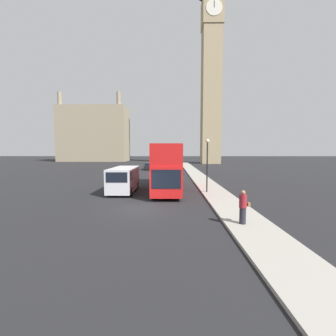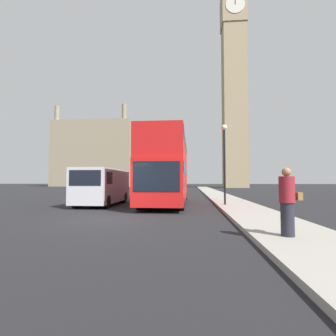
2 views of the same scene
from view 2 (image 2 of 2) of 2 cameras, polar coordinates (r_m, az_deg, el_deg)
The scene contains 9 objects.
ground_plane at distance 11.52m, azimuth -12.48°, elevation -10.68°, with size 300.00×300.00×0.00m, color black.
sidewalk_strip at distance 11.37m, azimuth 19.92°, elevation -10.31°, with size 2.56×120.00×0.15m.
clock_tower at distance 73.30m, azimuth 14.14°, elevation 20.69°, with size 6.12×6.29×60.07m.
building_block_distant at distance 87.53m, azimuth -15.48°, elevation 2.86°, with size 24.89×11.81×24.86m.
red_double_decker_bus at distance 18.26m, azimuth -0.21°, elevation 0.13°, with size 2.62×11.26×4.57m.
white_van at distance 17.87m, azimuth -14.14°, elevation -3.77°, with size 2.17×5.91×2.37m.
pedestrian at distance 7.55m, azimuth 24.55°, elevation -6.69°, with size 0.56×0.40×1.78m.
street_lamp at distance 16.51m, azimuth 12.19°, elevation 3.71°, with size 0.36×0.36×4.93m.
parked_sedan at distance 43.17m, azimuth -2.98°, elevation -4.14°, with size 1.73×4.35×1.42m.
Camera 2 is at (3.41, -10.89, 1.57)m, focal length 28.00 mm.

